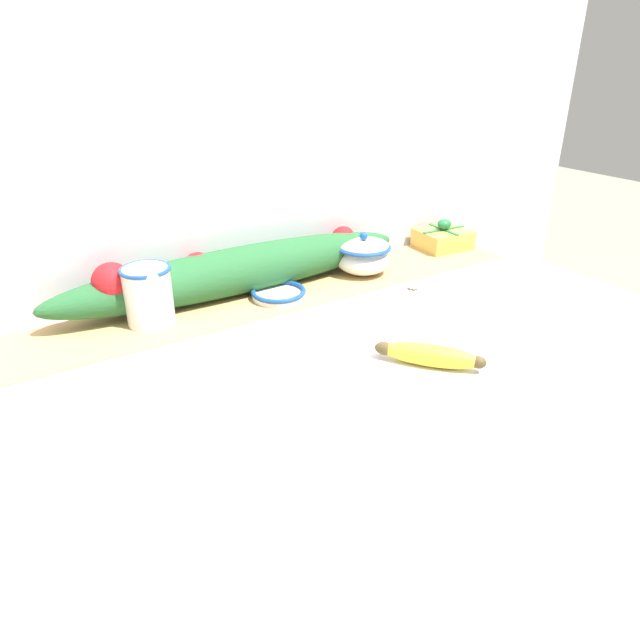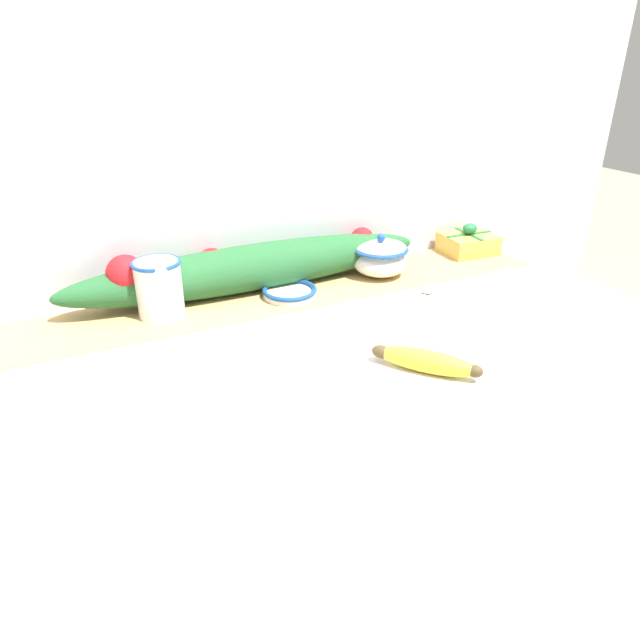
{
  "view_description": "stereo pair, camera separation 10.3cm",
  "coord_description": "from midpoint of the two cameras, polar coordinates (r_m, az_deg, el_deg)",
  "views": [
    {
      "loc": [
        -0.48,
        -0.83,
        1.4
      ],
      "look_at": [
        0.02,
        -0.04,
        0.95
      ],
      "focal_mm": 32.0,
      "sensor_mm": 36.0,
      "label": 1
    },
    {
      "loc": [
        -0.39,
        -0.88,
        1.4
      ],
      "look_at": [
        0.02,
        -0.04,
        0.95
      ],
      "focal_mm": 32.0,
      "sensor_mm": 36.0,
      "label": 2
    }
  ],
  "objects": [
    {
      "name": "banana",
      "position": [
        0.99,
        7.96,
        -3.57
      ],
      "size": [
        0.14,
        0.16,
        0.04
      ],
      "rotation": [
        0.0,
        0.0,
        -0.87
      ],
      "color": "yellow",
      "rests_on": "countertop"
    },
    {
      "name": "sugar_bowl",
      "position": [
        1.37,
        2.17,
        6.44
      ],
      "size": [
        0.13,
        0.13,
        0.1
      ],
      "color": "white",
      "rests_on": "countertop"
    },
    {
      "name": "poinsettia_garland",
      "position": [
        1.27,
        -10.72,
        4.92
      ],
      "size": [
        0.84,
        0.11,
        0.12
      ],
      "color": "#235B2D",
      "rests_on": "countertop"
    },
    {
      "name": "back_wall",
      "position": [
        1.28,
        -12.78,
        16.4
      ],
      "size": [
        2.28,
        0.04,
        2.4
      ],
      "primitive_type": "cube",
      "color": "silver",
      "rests_on": "ground_plane"
    },
    {
      "name": "table_runner",
      "position": [
        1.25,
        -9.34,
        1.95
      ],
      "size": [
        1.36,
        0.2,
        0.0
      ],
      "primitive_type": "cube",
      "color": "tan",
      "rests_on": "countertop"
    },
    {
      "name": "cream_pitcher",
      "position": [
        1.17,
        -19.28,
        2.48
      ],
      "size": [
        0.1,
        0.12,
        0.12
      ],
      "color": "white",
      "rests_on": "countertop"
    },
    {
      "name": "small_dish",
      "position": [
        1.25,
        -6.55,
        2.61
      ],
      "size": [
        0.12,
        0.12,
        0.02
      ],
      "color": "white",
      "rests_on": "countertop"
    },
    {
      "name": "gift_box",
      "position": [
        1.58,
        10.36,
        8.04
      ],
      "size": [
        0.14,
        0.12,
        0.08
      ],
      "rotation": [
        0.0,
        0.0,
        -0.06
      ],
      "color": "gold",
      "rests_on": "countertop"
    },
    {
      "name": "countertop",
      "position": [
        1.35,
        -4.13,
        -18.98
      ],
      "size": [
        1.48,
        0.64,
        0.9
      ],
      "primitive_type": "cube",
      "color": "silver",
      "rests_on": "ground_plane"
    },
    {
      "name": "spoon",
      "position": [
        1.3,
        7.02,
        3.2
      ],
      "size": [
        0.14,
        0.1,
        0.01
      ],
      "rotation": [
        0.0,
        0.0,
        0.59
      ],
      "color": "#A89E89",
      "rests_on": "countertop"
    }
  ]
}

